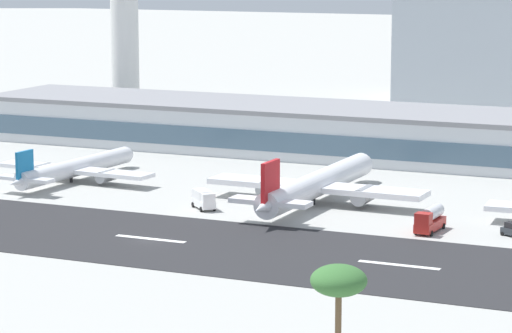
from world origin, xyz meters
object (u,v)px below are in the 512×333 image
object	(u,v)px
terminal_building	(401,135)
service_baggage_tug_0	(511,230)
control_tower	(124,14)
service_box_truck_1	(204,199)
service_fuel_truck_2	(430,219)
palm_tree_1	(339,284)
airliner_blue_tail_gate_0	(72,169)
airliner_red_tail_gate_1	(314,186)

from	to	relation	value
terminal_building	service_baggage_tug_0	distance (m)	74.10
control_tower	service_box_truck_1	xyz separation A→B (m)	(67.73, -91.10, -26.55)
service_box_truck_1	service_fuel_truck_2	world-z (taller)	service_fuel_truck_2
service_fuel_truck_2	palm_tree_1	bearing A→B (deg)	12.36
terminal_building	service_fuel_truck_2	size ratio (longest dim) A/B	22.86
service_box_truck_1	service_fuel_truck_2	distance (m)	40.65
control_tower	service_fuel_truck_2	size ratio (longest dim) A/B	5.63
airliner_blue_tail_gate_0	service_box_truck_1	size ratio (longest dim) A/B	6.53
airliner_red_tail_gate_1	service_box_truck_1	distance (m)	19.68
terminal_building	palm_tree_1	world-z (taller)	palm_tree_1
airliner_red_tail_gate_1	service_baggage_tug_0	distance (m)	38.69
control_tower	service_fuel_truck_2	world-z (taller)	control_tower
service_baggage_tug_0	service_box_truck_1	bearing A→B (deg)	-150.65
control_tower	airliner_red_tail_gate_1	xyz separation A→B (m)	(83.69, -79.68, -24.97)
terminal_building	palm_tree_1	xyz separation A→B (m)	(38.40, -143.22, 6.98)
airliner_red_tail_gate_1	service_baggage_tug_0	bearing A→B (deg)	-104.71
airliner_blue_tail_gate_0	airliner_red_tail_gate_1	world-z (taller)	airliner_red_tail_gate_1
control_tower	airliner_red_tail_gate_1	size ratio (longest dim) A/B	0.96
service_box_truck_1	airliner_blue_tail_gate_0	bearing A→B (deg)	-156.06
control_tower	palm_tree_1	distance (m)	209.36
airliner_blue_tail_gate_0	service_fuel_truck_2	distance (m)	76.42
airliner_blue_tail_gate_0	service_box_truck_1	distance (m)	36.74
terminal_building	airliner_red_tail_gate_1	size ratio (longest dim) A/B	3.89
airliner_blue_tail_gate_0	airliner_red_tail_gate_1	xyz separation A→B (m)	(50.51, -1.03, 0.77)
service_box_truck_1	palm_tree_1	distance (m)	95.85
airliner_blue_tail_gate_0	control_tower	bearing A→B (deg)	26.34
terminal_building	service_box_truck_1	size ratio (longest dim) A/B	32.88
control_tower	palm_tree_1	world-z (taller)	control_tower
service_fuel_truck_2	palm_tree_1	distance (m)	79.30
control_tower	airliner_blue_tail_gate_0	size ratio (longest dim) A/B	1.24
palm_tree_1	control_tower	bearing A→B (deg)	125.54
airliner_blue_tail_gate_0	service_box_truck_1	xyz separation A→B (m)	(34.56, -12.45, -0.81)
airliner_blue_tail_gate_0	service_baggage_tug_0	bearing A→B (deg)	-94.00
terminal_building	service_box_truck_1	bearing A→B (deg)	-103.27
service_baggage_tug_0	palm_tree_1	bearing A→B (deg)	-61.33
airliner_red_tail_gate_1	terminal_building	bearing A→B (deg)	1.83
control_tower	airliner_blue_tail_gate_0	bearing A→B (deg)	-67.13
terminal_building	airliner_blue_tail_gate_0	size ratio (longest dim) A/B	5.03
service_box_truck_1	palm_tree_1	xyz separation A→B (m)	(53.61, -78.76, 10.48)
airliner_red_tail_gate_1	palm_tree_1	bearing A→B (deg)	-156.32
control_tower	airliner_red_tail_gate_1	bearing A→B (deg)	-43.60
service_baggage_tug_0	service_box_truck_1	xyz separation A→B (m)	(-53.13, -0.95, 0.74)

